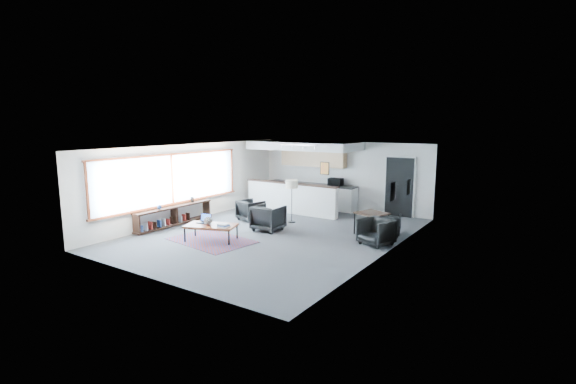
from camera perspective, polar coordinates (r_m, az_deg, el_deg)
The scene contains 21 objects.
room at distance 12.40m, azimuth -1.85°, elevation 0.14°, with size 7.02×9.02×2.62m.
window at distance 14.06m, azimuth -15.60°, elevation 1.53°, with size 0.10×5.95×1.66m.
console at distance 14.03m, azimuth -15.42°, elevation -3.16°, with size 0.35×3.00×0.80m.
kitchenette at distance 16.11m, azimuth 2.37°, elevation 2.56°, with size 4.20×1.96×2.60m.
doorway at distance 15.32m, azimuth 15.02°, elevation 0.75°, with size 1.10×0.12×2.15m.
track_light at distance 14.42m, azimuth 1.33°, elevation 6.34°, with size 1.60×0.07×0.15m.
wall_art_lower at distance 11.12m, azimuth 14.09°, elevation 0.08°, with size 0.03×0.38×0.48m.
wall_art_upper at distance 12.34m, azimuth 16.13°, elevation 0.66°, with size 0.03×0.34×0.44m.
kilim_rug at distance 12.11m, azimuth -10.41°, elevation -6.52°, with size 2.51×1.87×0.01m.
coffee_table at distance 12.00m, azimuth -10.47°, elevation -4.58°, with size 1.59×1.21×0.46m.
laptop at distance 12.28m, azimuth -11.30°, elevation -3.78°, with size 0.39×0.34×0.25m.
ceramic_pot at distance 11.97m, azimuth -10.89°, elevation -3.86°, with size 0.25×0.25×0.25m.
book_stack at distance 11.66m, azimuth -8.83°, elevation -4.56°, with size 0.31×0.25×0.09m.
coaster at distance 11.71m, azimuth -10.87°, elevation -4.75°, with size 0.11×0.11×0.01m.
armchair_left at distance 14.35m, azimuth -5.14°, elevation -2.35°, with size 0.75×0.70×0.77m, color black.
armchair_right at distance 12.93m, azimuth -2.71°, elevation -3.40°, with size 0.84×0.79×0.87m, color black.
floor_lamp at distance 13.83m, azimuth 0.52°, elevation 0.88°, with size 0.53×0.53×1.43m.
dining_table at distance 12.66m, azimuth 11.37°, elevation -3.04°, with size 1.01×1.01×0.67m.
dining_chair_near at distance 11.68m, azimuth 11.95°, elevation -5.47°, with size 0.66×0.62×0.68m, color black.
dining_chair_far at distance 12.76m, azimuth 13.59°, elevation -4.47°, with size 0.58×0.54×0.59m, color black.
microwave at distance 16.00m, azimuth 6.51°, elevation 1.49°, with size 0.53×0.29×0.36m, color black.
Camera 1 is at (7.13, -9.95, 3.30)m, focal length 26.00 mm.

